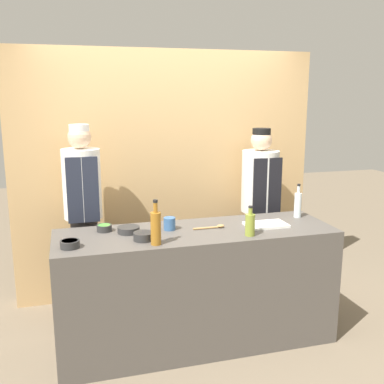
{
  "coord_description": "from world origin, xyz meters",
  "views": [
    {
      "loc": [
        -0.94,
        -3.22,
        1.98
      ],
      "look_at": [
        0.0,
        0.14,
        1.22
      ],
      "focal_mm": 42.0,
      "sensor_mm": 36.0,
      "label": 1
    }
  ],
  "objects_px": {
    "sauce_bowl_brown": "(129,229)",
    "sauce_bowl_purple": "(144,236)",
    "bottle_clear": "(298,204)",
    "wooden_spoon": "(213,227)",
    "sauce_bowl_green": "(104,228)",
    "bottle_oil": "(250,224)",
    "cup_blue": "(170,224)",
    "sauce_bowl_white": "(70,244)",
    "chef_right": "(259,207)",
    "cutting_board": "(266,225)",
    "bottle_amber": "(156,227)",
    "chef_left": "(84,215)"
  },
  "relations": [
    {
      "from": "bottle_oil",
      "to": "bottle_clear",
      "type": "bearing_deg",
      "value": 31.74
    },
    {
      "from": "sauce_bowl_white",
      "to": "sauce_bowl_purple",
      "type": "relative_size",
      "value": 0.9
    },
    {
      "from": "wooden_spoon",
      "to": "sauce_bowl_purple",
      "type": "bearing_deg",
      "value": -166.24
    },
    {
      "from": "chef_left",
      "to": "bottle_amber",
      "type": "bearing_deg",
      "value": -63.29
    },
    {
      "from": "sauce_bowl_white",
      "to": "cup_blue",
      "type": "height_order",
      "value": "cup_blue"
    },
    {
      "from": "sauce_bowl_green",
      "to": "bottle_oil",
      "type": "height_order",
      "value": "bottle_oil"
    },
    {
      "from": "wooden_spoon",
      "to": "chef_right",
      "type": "relative_size",
      "value": 0.15
    },
    {
      "from": "sauce_bowl_white",
      "to": "cup_blue",
      "type": "distance_m",
      "value": 0.79
    },
    {
      "from": "sauce_bowl_brown",
      "to": "sauce_bowl_white",
      "type": "bearing_deg",
      "value": -151.63
    },
    {
      "from": "sauce_bowl_green",
      "to": "bottle_amber",
      "type": "height_order",
      "value": "bottle_amber"
    },
    {
      "from": "bottle_clear",
      "to": "wooden_spoon",
      "type": "relative_size",
      "value": 1.14
    },
    {
      "from": "bottle_oil",
      "to": "cup_blue",
      "type": "xyz_separation_m",
      "value": [
        -0.55,
        0.31,
        -0.04
      ]
    },
    {
      "from": "sauce_bowl_brown",
      "to": "chef_left",
      "type": "xyz_separation_m",
      "value": [
        -0.31,
        0.59,
        -0.02
      ]
    },
    {
      "from": "bottle_oil",
      "to": "bottle_amber",
      "type": "distance_m",
      "value": 0.72
    },
    {
      "from": "bottle_amber",
      "to": "wooden_spoon",
      "type": "height_order",
      "value": "bottle_amber"
    },
    {
      "from": "sauce_bowl_green",
      "to": "cup_blue",
      "type": "xyz_separation_m",
      "value": [
        0.5,
        -0.1,
        0.02
      ]
    },
    {
      "from": "bottle_oil",
      "to": "sauce_bowl_purple",
      "type": "bearing_deg",
      "value": 172.34
    },
    {
      "from": "cutting_board",
      "to": "bottle_oil",
      "type": "height_order",
      "value": "bottle_oil"
    },
    {
      "from": "bottle_clear",
      "to": "wooden_spoon",
      "type": "xyz_separation_m",
      "value": [
        -0.8,
        -0.12,
        -0.1
      ]
    },
    {
      "from": "bottle_clear",
      "to": "sauce_bowl_green",
      "type": "bearing_deg",
      "value": 178.83
    },
    {
      "from": "sauce_bowl_purple",
      "to": "cutting_board",
      "type": "distance_m",
      "value": 1.02
    },
    {
      "from": "sauce_bowl_white",
      "to": "chef_right",
      "type": "height_order",
      "value": "chef_right"
    },
    {
      "from": "cup_blue",
      "to": "wooden_spoon",
      "type": "distance_m",
      "value": 0.35
    },
    {
      "from": "cup_blue",
      "to": "chef_right",
      "type": "height_order",
      "value": "chef_right"
    },
    {
      "from": "bottle_amber",
      "to": "cutting_board",
      "type": "bearing_deg",
      "value": 12.71
    },
    {
      "from": "bottle_amber",
      "to": "sauce_bowl_brown",
      "type": "bearing_deg",
      "value": 114.58
    },
    {
      "from": "sauce_bowl_purple",
      "to": "bottle_oil",
      "type": "xyz_separation_m",
      "value": [
        0.79,
        -0.11,
        0.06
      ]
    },
    {
      "from": "bottle_clear",
      "to": "cutting_board",
      "type": "bearing_deg",
      "value": -155.4
    },
    {
      "from": "sauce_bowl_white",
      "to": "sauce_bowl_green",
      "type": "xyz_separation_m",
      "value": [
        0.26,
        0.33,
        -0.0
      ]
    },
    {
      "from": "sauce_bowl_green",
      "to": "cutting_board",
      "type": "height_order",
      "value": "sauce_bowl_green"
    },
    {
      "from": "cutting_board",
      "to": "chef_right",
      "type": "relative_size",
      "value": 0.2
    },
    {
      "from": "bottle_clear",
      "to": "bottle_oil",
      "type": "bearing_deg",
      "value": -148.26
    },
    {
      "from": "cutting_board",
      "to": "chef_left",
      "type": "bearing_deg",
      "value": 153.36
    },
    {
      "from": "cutting_board",
      "to": "chef_left",
      "type": "height_order",
      "value": "chef_left"
    },
    {
      "from": "bottle_amber",
      "to": "chef_left",
      "type": "bearing_deg",
      "value": 116.71
    },
    {
      "from": "sauce_bowl_green",
      "to": "sauce_bowl_purple",
      "type": "bearing_deg",
      "value": -49.16
    },
    {
      "from": "wooden_spoon",
      "to": "sauce_bowl_brown",
      "type": "bearing_deg",
      "value": 174.37
    },
    {
      "from": "bottle_oil",
      "to": "sauce_bowl_green",
      "type": "bearing_deg",
      "value": 158.89
    },
    {
      "from": "sauce_bowl_green",
      "to": "bottle_clear",
      "type": "relative_size",
      "value": 0.4
    },
    {
      "from": "sauce_bowl_brown",
      "to": "sauce_bowl_purple",
      "type": "xyz_separation_m",
      "value": [
        0.08,
        -0.21,
        0.01
      ]
    },
    {
      "from": "chef_right",
      "to": "cutting_board",
      "type": "bearing_deg",
      "value": -109.9
    },
    {
      "from": "bottle_oil",
      "to": "bottle_amber",
      "type": "bearing_deg",
      "value": -178.9
    },
    {
      "from": "chef_right",
      "to": "sauce_bowl_purple",
      "type": "bearing_deg",
      "value": -147.79
    },
    {
      "from": "bottle_oil",
      "to": "chef_left",
      "type": "height_order",
      "value": "chef_left"
    },
    {
      "from": "wooden_spoon",
      "to": "bottle_clear",
      "type": "bearing_deg",
      "value": 8.59
    },
    {
      "from": "sauce_bowl_white",
      "to": "bottle_clear",
      "type": "relative_size",
      "value": 0.46
    },
    {
      "from": "cutting_board",
      "to": "bottle_amber",
      "type": "height_order",
      "value": "bottle_amber"
    },
    {
      "from": "wooden_spoon",
      "to": "chef_right",
      "type": "height_order",
      "value": "chef_right"
    },
    {
      "from": "bottle_amber",
      "to": "chef_right",
      "type": "bearing_deg",
      "value": 37.44
    },
    {
      "from": "cup_blue",
      "to": "wooden_spoon",
      "type": "bearing_deg",
      "value": -9.44
    }
  ]
}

